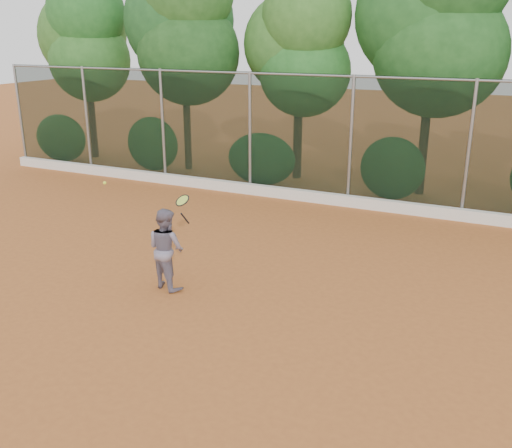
% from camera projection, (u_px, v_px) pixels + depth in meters
% --- Properties ---
extents(ground, '(80.00, 80.00, 0.00)m').
position_uv_depth(ground, '(231.00, 309.00, 9.83)').
color(ground, '#AB5C28').
rests_on(ground, ground).
extents(concrete_curb, '(24.00, 0.20, 0.30)m').
position_uv_depth(concrete_curb, '(346.00, 201.00, 15.63)').
color(concrete_curb, silver).
rests_on(concrete_curb, ground).
extents(tennis_player, '(0.88, 0.78, 1.53)m').
position_uv_depth(tennis_player, '(166.00, 249.00, 10.46)').
color(tennis_player, slate).
rests_on(tennis_player, ground).
extents(chainlink_fence, '(24.09, 0.09, 3.50)m').
position_uv_depth(chainlink_fence, '(351.00, 138.00, 15.24)').
color(chainlink_fence, black).
rests_on(chainlink_fence, ground).
extents(foliage_backdrop, '(23.70, 3.63, 7.55)m').
position_uv_depth(foliage_backdrop, '(356.00, 37.00, 16.35)').
color(foliage_backdrop, '#472B1B').
rests_on(foliage_backdrop, ground).
extents(tennis_racket, '(0.34, 0.31, 0.56)m').
position_uv_depth(tennis_racket, '(183.00, 203.00, 9.99)').
color(tennis_racket, black).
rests_on(tennis_racket, ground).
extents(tennis_ball_in_flight, '(0.07, 0.07, 0.07)m').
position_uv_depth(tennis_ball_in_flight, '(105.00, 183.00, 11.34)').
color(tennis_ball_in_flight, '#E3FA39').
rests_on(tennis_ball_in_flight, ground).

